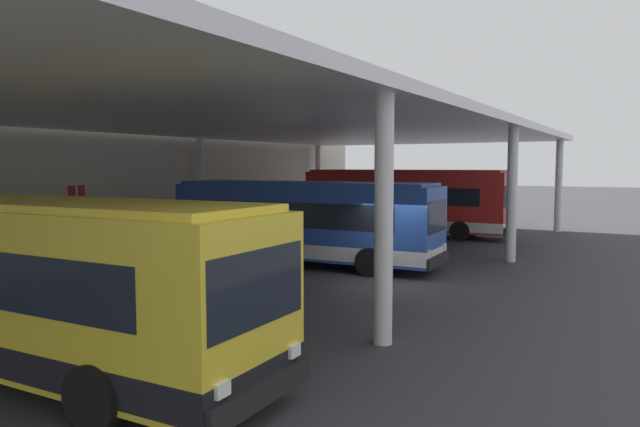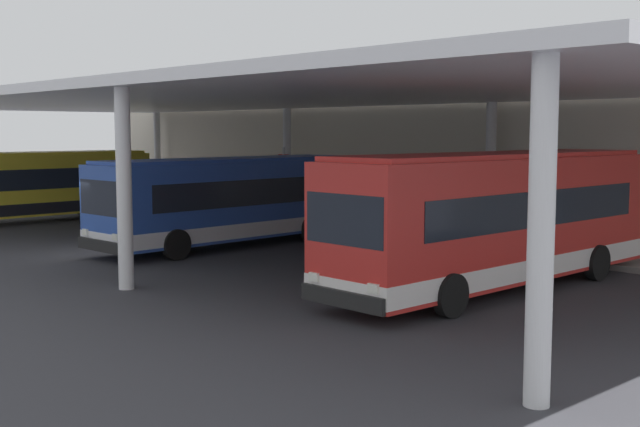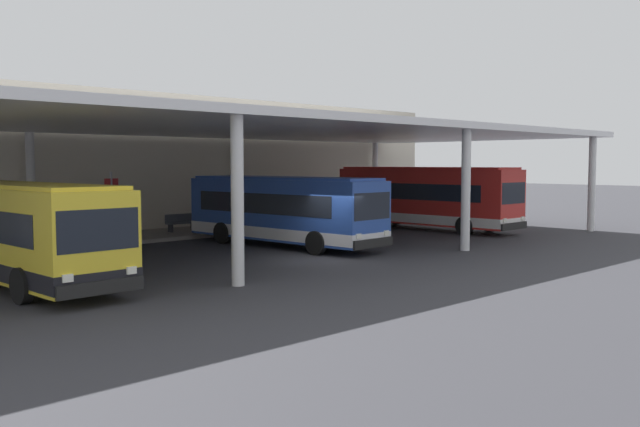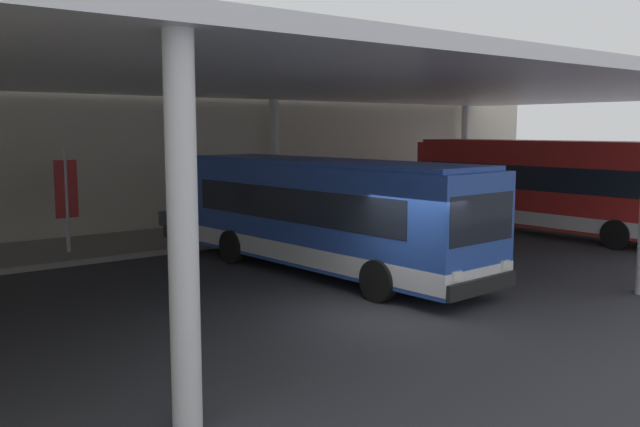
% 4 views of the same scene
% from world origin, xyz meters
% --- Properties ---
extents(ground_plane, '(200.00, 200.00, 0.00)m').
position_xyz_m(ground_plane, '(0.00, 0.00, 0.00)').
color(ground_plane, '#333338').
extents(platform_kerb, '(42.00, 4.50, 0.18)m').
position_xyz_m(platform_kerb, '(0.00, 11.75, 0.09)').
color(platform_kerb, gray).
rests_on(platform_kerb, ground).
extents(station_building_facade, '(48.00, 1.60, 7.71)m').
position_xyz_m(station_building_facade, '(0.00, 15.00, 3.85)').
color(station_building_facade, beige).
rests_on(station_building_facade, ground).
extents(canopy_shelter, '(40.00, 17.00, 5.55)m').
position_xyz_m(canopy_shelter, '(0.00, 5.50, 5.31)').
color(canopy_shelter, silver).
rests_on(canopy_shelter, ground).
extents(bus_nearest_bay, '(2.95, 10.60, 3.17)m').
position_xyz_m(bus_nearest_bay, '(-10.93, 2.56, 1.66)').
color(bus_nearest_bay, yellow).
rests_on(bus_nearest_bay, ground).
extents(bus_second_bay, '(3.10, 10.65, 3.17)m').
position_xyz_m(bus_second_bay, '(1.57, 4.24, 1.66)').
color(bus_second_bay, '#284CA8').
rests_on(bus_second_bay, ground).
extents(bus_middle_bay, '(2.80, 11.35, 3.57)m').
position_xyz_m(bus_middle_bay, '(12.72, 4.61, 1.84)').
color(bus_middle_bay, red).
rests_on(bus_middle_bay, ground).
extents(bench_waiting, '(1.80, 0.45, 0.92)m').
position_xyz_m(bench_waiting, '(1.02, 11.82, 0.66)').
color(bench_waiting, '#4C515B').
rests_on(bench_waiting, platform_kerb).
extents(trash_bin, '(0.52, 0.52, 0.98)m').
position_xyz_m(trash_bin, '(3.49, 11.87, 0.68)').
color(trash_bin, '#236638').
rests_on(trash_bin, platform_kerb).
extents(banner_sign, '(0.70, 0.12, 3.20)m').
position_xyz_m(banner_sign, '(-3.39, 10.94, 1.98)').
color(banner_sign, '#B2B2B7').
rests_on(banner_sign, platform_kerb).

